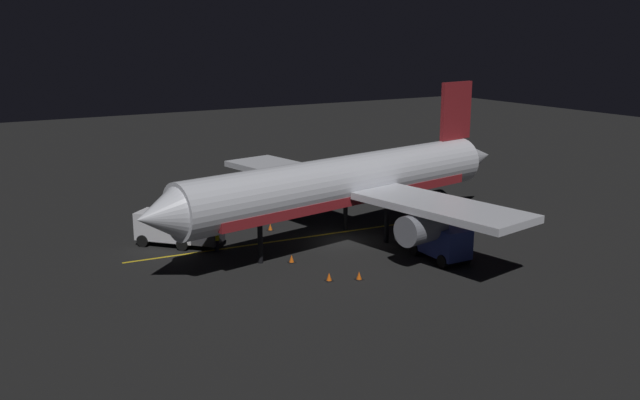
% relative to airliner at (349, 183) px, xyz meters
% --- Properties ---
extents(ground_plane, '(180.00, 180.00, 0.20)m').
position_rel_airliner_xyz_m(ground_plane, '(-0.10, 0.56, -4.55)').
color(ground_plane, black).
extents(apron_guide_stripe, '(2.06, 23.61, 0.01)m').
position_rel_airliner_xyz_m(apron_guide_stripe, '(2.51, 4.56, -4.45)').
color(apron_guide_stripe, gold).
rests_on(apron_guide_stripe, ground_plane).
extents(airliner, '(29.47, 34.69, 11.42)m').
position_rel_airliner_xyz_m(airliner, '(0.00, 0.00, 0.00)').
color(airliner, silver).
rests_on(airliner, ground_plane).
extents(baggage_truck, '(6.13, 5.87, 2.49)m').
position_rel_airliner_xyz_m(baggage_truck, '(5.44, 11.73, -3.17)').
color(baggage_truck, silver).
rests_on(baggage_truck, ground_plane).
extents(catering_truck, '(6.34, 2.41, 2.51)m').
position_rel_airliner_xyz_m(catering_truck, '(-6.51, -3.04, -3.16)').
color(catering_truck, navy).
rests_on(catering_truck, ground_plane).
extents(ground_crew_worker, '(0.40, 0.40, 1.74)m').
position_rel_airliner_xyz_m(ground_crew_worker, '(2.52, 9.71, -3.57)').
color(ground_crew_worker, black).
rests_on(ground_crew_worker, ground_plane).
extents(traffic_cone_near_left, '(0.50, 0.50, 0.55)m').
position_rel_airliner_xyz_m(traffic_cone_near_left, '(-7.66, 4.14, -4.20)').
color(traffic_cone_near_left, '#EA590F').
rests_on(traffic_cone_near_left, ground_plane).
extents(traffic_cone_near_right, '(0.50, 0.50, 0.55)m').
position_rel_airliner_xyz_m(traffic_cone_near_right, '(-6.87, 5.91, -4.20)').
color(traffic_cone_near_right, '#EA590F').
rests_on(traffic_cone_near_right, ground_plane).
extents(traffic_cone_under_wing, '(0.50, 0.50, 0.55)m').
position_rel_airliner_xyz_m(traffic_cone_under_wing, '(5.48, 3.88, -4.20)').
color(traffic_cone_under_wing, '#EA590F').
rests_on(traffic_cone_under_wing, ground_plane).
extents(traffic_cone_far, '(0.50, 0.50, 0.55)m').
position_rel_airliner_xyz_m(traffic_cone_far, '(-2.44, 6.24, -4.20)').
color(traffic_cone_far, '#EA590F').
rests_on(traffic_cone_far, ground_plane).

